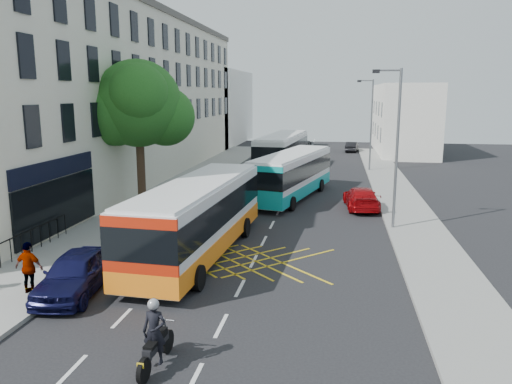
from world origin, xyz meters
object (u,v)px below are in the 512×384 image
at_px(motorbike, 155,335).
at_px(parked_car_silver, 137,232).
at_px(lamp_near, 395,141).
at_px(distant_car_grey, 304,147).
at_px(parked_car_blue, 76,273).
at_px(lamp_far, 370,120).
at_px(distant_car_dark, 352,147).
at_px(street_tree, 138,104).
at_px(bus_near, 198,217).
at_px(pedestrian_far, 29,268).
at_px(bus_far, 282,152).
at_px(bus_mid, 292,174).
at_px(red_hatchback, 361,198).

height_order(motorbike, parked_car_silver, motorbike).
xyz_separation_m(lamp_near, distant_car_grey, (-6.78, 33.93, -3.92)).
distance_m(lamp_near, parked_car_blue, 16.18).
relative_size(lamp_far, distant_car_grey, 1.60).
relative_size(motorbike, distant_car_dark, 0.58).
xyz_separation_m(lamp_far, distant_car_grey, (-6.78, 13.93, -3.92)).
relative_size(street_tree, bus_near, 0.75).
relative_size(street_tree, parked_car_silver, 2.03).
distance_m(parked_car_silver, pedestrian_far, 6.21).
height_order(parked_car_blue, distant_car_dark, parked_car_blue).
xyz_separation_m(bus_far, distant_car_dark, (6.66, 16.58, -1.15)).
distance_m(lamp_far, distant_car_grey, 15.98).
bearing_deg(lamp_far, pedestrian_far, -113.12).
height_order(lamp_far, parked_car_blue, lamp_far).
relative_size(bus_near, pedestrian_far, 6.43).
xyz_separation_m(street_tree, bus_mid, (8.90, 4.24, -4.69)).
distance_m(bus_mid, pedestrian_far, 19.57).
xyz_separation_m(bus_mid, distant_car_dark, (4.75, 28.35, -1.00)).
relative_size(motorbike, distant_car_grey, 0.43).
relative_size(lamp_near, red_hatchback, 1.74).
height_order(bus_far, red_hatchback, bus_far).
distance_m(lamp_near, motorbike, 16.71).
height_order(parked_car_blue, pedestrian_far, pedestrian_far).
bearing_deg(distant_car_grey, parked_car_silver, -96.26).
distance_m(bus_mid, distant_car_dark, 28.76).
distance_m(parked_car_silver, red_hatchback, 14.19).
distance_m(lamp_far, distant_car_dark, 16.09).
relative_size(street_tree, distant_car_grey, 1.76).
height_order(bus_near, pedestrian_far, bus_near).
distance_m(parked_car_blue, red_hatchback, 18.37).
distance_m(parked_car_blue, distant_car_dark, 47.17).
xyz_separation_m(lamp_near, bus_near, (-8.70, -5.50, -2.91)).
distance_m(bus_near, bus_far, 24.50).
height_order(lamp_far, pedestrian_far, lamp_far).
relative_size(bus_mid, distant_car_dark, 3.03).
xyz_separation_m(bus_mid, pedestrian_far, (-7.39, -18.11, -0.55)).
bearing_deg(bus_far, parked_car_blue, -92.72).
xyz_separation_m(lamp_far, parked_car_silver, (-11.80, -24.87, -3.90)).
distance_m(bus_near, parked_car_silver, 3.32).
relative_size(lamp_far, parked_car_silver, 1.84).
bearing_deg(bus_far, distant_car_dark, 73.31).
xyz_separation_m(parked_car_silver, distant_car_grey, (5.02, 38.80, -0.02)).
distance_m(street_tree, motorbike, 19.76).
height_order(lamp_near, bus_far, lamp_near).
relative_size(red_hatchback, pedestrian_far, 2.52).
height_order(motorbike, parked_car_blue, motorbike).
height_order(lamp_far, bus_far, lamp_far).
height_order(lamp_far, bus_near, lamp_far).
height_order(lamp_far, bus_mid, lamp_far).
relative_size(parked_car_silver, red_hatchback, 0.95).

